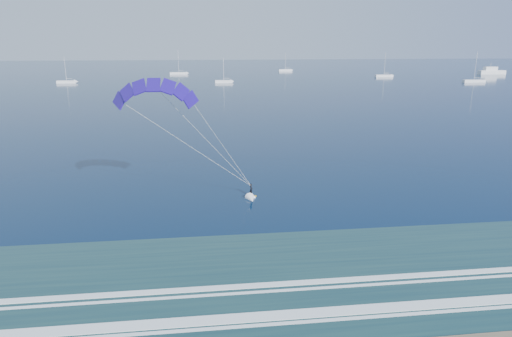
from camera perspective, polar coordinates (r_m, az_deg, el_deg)
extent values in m
cube|color=#1E423F|center=(34.03, 2.81, -15.56)|extent=(600.00, 22.00, 0.03)
cube|color=white|center=(31.94, 3.61, -17.82)|extent=(600.00, 1.10, 0.07)
cube|color=white|center=(35.29, 2.39, -14.29)|extent=(600.00, 0.70, 0.07)
cube|color=#C09416|center=(53.82, -0.61, -3.47)|extent=(1.23, 0.40, 0.07)
imported|color=black|center=(53.56, -0.62, -2.67)|extent=(0.51, 0.64, 1.52)
cone|color=white|center=(52.57, -0.62, -3.89)|extent=(1.31, 1.74, 1.10)
cube|color=white|center=(291.63, 27.37, 10.64)|extent=(14.82, 3.95, 2.17)
cube|color=white|center=(290.97, 27.25, 11.05)|extent=(6.92, 3.16, 1.98)
cylinder|color=silver|center=(290.88, 27.30, 11.44)|extent=(0.16, 0.16, 2.00)
cube|color=white|center=(219.36, -22.59, 9.97)|extent=(8.15, 2.40, 1.20)
cylinder|color=silver|center=(219.00, -22.74, 11.43)|extent=(0.18, 0.18, 10.06)
cylinder|color=silver|center=(218.94, -22.32, 10.36)|extent=(2.60, 0.12, 0.12)
cube|color=white|center=(262.55, -9.62, 11.65)|extent=(9.72, 2.40, 1.20)
cylinder|color=silver|center=(262.21, -9.69, 13.07)|extent=(0.18, 0.18, 11.77)
cylinder|color=silver|center=(262.42, -9.37, 11.97)|extent=(2.60, 0.12, 0.12)
cube|color=white|center=(205.40, -4.05, 10.79)|extent=(7.62, 2.40, 1.20)
cylinder|color=silver|center=(205.03, -4.08, 12.29)|extent=(0.18, 0.18, 9.53)
cylinder|color=silver|center=(205.36, -3.72, 11.19)|extent=(2.60, 0.12, 0.12)
cube|color=white|center=(287.31, 3.69, 12.16)|extent=(8.12, 2.40, 1.20)
cylinder|color=silver|center=(287.03, 3.71, 13.26)|extent=(0.18, 0.18, 9.92)
cylinder|color=silver|center=(287.45, 3.93, 12.43)|extent=(2.60, 0.12, 0.12)
cube|color=white|center=(248.43, 15.71, 11.09)|extent=(9.14, 2.40, 1.20)
cylinder|color=silver|center=(248.09, 15.81, 12.52)|extent=(0.18, 0.18, 11.21)
cylinder|color=silver|center=(248.80, 15.99, 11.40)|extent=(2.60, 0.12, 0.12)
cube|color=white|center=(229.11, 25.58, 9.83)|extent=(9.96, 2.40, 1.20)
cylinder|color=silver|center=(228.71, 25.77, 11.49)|extent=(0.18, 0.18, 12.13)
cylinder|color=silver|center=(229.65, 25.87, 10.16)|extent=(2.60, 0.12, 0.12)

